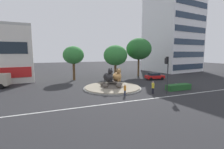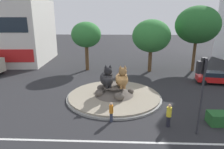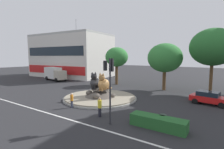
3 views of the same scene
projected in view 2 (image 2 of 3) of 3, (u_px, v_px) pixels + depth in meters
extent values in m
plane|color=#28282B|center=(114.00, 98.00, 20.00)|extent=(160.00, 160.00, 0.00)
cube|color=silver|center=(111.00, 142.00, 12.83)|extent=(112.00, 0.20, 0.01)
cylinder|color=gray|center=(114.00, 97.00, 19.97)|extent=(9.52, 9.52, 0.18)
cylinder|color=gray|center=(114.00, 95.00, 19.93)|extent=(9.14, 9.14, 0.15)
cone|color=#564F47|center=(114.00, 90.00, 19.77)|extent=(3.92, 3.92, 0.95)
cylinder|color=#564F47|center=(114.00, 86.00, 19.66)|extent=(2.16, 2.16, 0.12)
ellipsoid|color=#564F47|center=(131.00, 91.00, 20.19)|extent=(0.60, 0.66, 0.48)
ellipsoid|color=#564F47|center=(118.00, 88.00, 21.01)|extent=(0.55, 0.50, 0.44)
ellipsoid|color=#564F47|center=(102.00, 88.00, 20.66)|extent=(0.95, 0.77, 0.76)
ellipsoid|color=#564F47|center=(100.00, 93.00, 19.36)|extent=(0.90, 0.95, 0.72)
ellipsoid|color=#564F47|center=(119.00, 96.00, 18.42)|extent=(0.98, 0.94, 0.78)
ellipsoid|color=black|center=(107.00, 79.00, 19.43)|extent=(1.85, 2.27, 1.43)
cylinder|color=black|center=(108.00, 78.00, 19.03)|extent=(1.19, 1.19, 0.89)
sphere|color=black|center=(108.00, 71.00, 18.68)|extent=(0.78, 0.78, 0.78)
torus|color=black|center=(107.00, 82.00, 20.42)|extent=(1.11, 1.11, 0.18)
cone|color=black|center=(110.00, 66.00, 18.62)|extent=(0.41, 0.41, 0.32)
cone|color=black|center=(106.00, 67.00, 18.49)|extent=(0.41, 0.41, 0.32)
cylinder|color=black|center=(110.00, 86.00, 18.97)|extent=(0.25, 0.25, 0.36)
cylinder|color=black|center=(107.00, 86.00, 18.88)|extent=(0.25, 0.25, 0.36)
ellipsoid|color=#9E703D|center=(122.00, 80.00, 19.25)|extent=(1.50, 2.10, 1.42)
cylinder|color=#9E703D|center=(122.00, 79.00, 18.83)|extent=(1.04, 1.04, 0.88)
sphere|color=#9E703D|center=(123.00, 72.00, 18.48)|extent=(0.78, 0.78, 0.78)
torus|color=#9E703D|center=(124.00, 82.00, 20.20)|extent=(1.08, 1.08, 0.18)
cone|color=#9E703D|center=(125.00, 67.00, 18.38)|extent=(0.36, 0.36, 0.32)
cone|color=#9E703D|center=(121.00, 67.00, 18.34)|extent=(0.36, 0.36, 0.32)
cylinder|color=#9E703D|center=(124.00, 87.00, 18.73)|extent=(0.25, 0.25, 0.35)
cylinder|color=#9E703D|center=(121.00, 87.00, 18.70)|extent=(0.25, 0.25, 0.35)
cylinder|color=#2D2D33|center=(201.00, 98.00, 13.01)|extent=(0.14, 0.14, 5.36)
cube|color=black|center=(204.00, 66.00, 12.63)|extent=(0.34, 0.27, 1.05)
sphere|color=#360606|center=(204.00, 61.00, 12.62)|extent=(0.18, 0.18, 0.18)
sphere|color=orange|center=(203.00, 65.00, 12.70)|extent=(0.18, 0.18, 0.18)
sphere|color=black|center=(202.00, 70.00, 12.79)|extent=(0.18, 0.18, 0.18)
cube|color=black|center=(198.00, 67.00, 12.41)|extent=(0.23, 0.30, 0.80)
cylinder|color=brown|center=(87.00, 58.00, 30.25)|extent=(0.53, 0.53, 3.65)
ellipsoid|color=#337F38|center=(86.00, 35.00, 29.26)|extent=(4.43, 4.43, 3.77)
cylinder|color=brown|center=(194.00, 57.00, 29.65)|extent=(0.44, 0.44, 4.34)
ellipsoid|color=#286B2D|center=(197.00, 25.00, 28.36)|extent=(6.29, 6.29, 5.34)
cylinder|color=brown|center=(150.00, 61.00, 29.53)|extent=(0.54, 0.54, 3.09)
ellipsoid|color=#337F38|center=(151.00, 36.00, 28.49)|extent=(5.53, 5.53, 4.70)
cylinder|color=#33384C|center=(111.00, 117.00, 15.24)|extent=(0.24, 0.24, 0.75)
cylinder|color=orange|center=(111.00, 109.00, 15.05)|extent=(0.32, 0.32, 0.65)
sphere|color=beige|center=(111.00, 104.00, 14.93)|extent=(0.22, 0.22, 0.22)
cylinder|color=black|center=(168.00, 121.00, 14.55)|extent=(0.28, 0.28, 0.83)
cylinder|color=yellow|center=(169.00, 112.00, 14.34)|extent=(0.37, 0.37, 0.73)
sphere|color=tan|center=(170.00, 106.00, 14.20)|extent=(0.24, 0.24, 0.24)
cube|color=red|center=(214.00, 79.00, 24.10)|extent=(4.26, 2.34, 0.66)
cube|color=#19232D|center=(213.00, 74.00, 23.98)|extent=(2.47, 1.88, 0.52)
cylinder|color=black|center=(223.00, 80.00, 24.81)|extent=(0.66, 0.31, 0.64)
cylinder|color=black|center=(200.00, 78.00, 25.27)|extent=(0.66, 0.31, 0.64)
cylinder|color=black|center=(204.00, 83.00, 23.58)|extent=(0.66, 0.31, 0.64)
cylinder|color=black|center=(1.00, 70.00, 28.64)|extent=(0.94, 0.44, 0.90)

